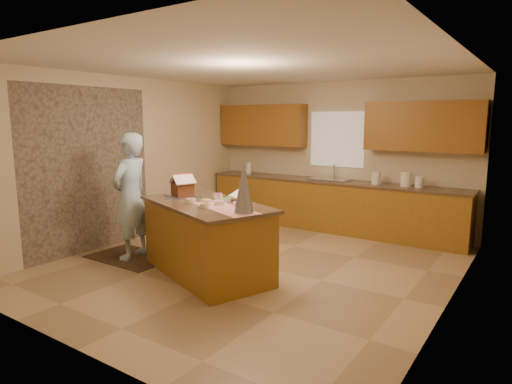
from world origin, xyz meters
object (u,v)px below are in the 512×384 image
island_base (207,240)px  gingerbread_house (183,187)px  boy (131,196)px  tinsel_tree (244,188)px

island_base → gingerbread_house: size_ratio=5.01×
boy → tinsel_tree: bearing=76.1°
boy → gingerbread_house: (0.78, 0.25, 0.17)m
island_base → boy: (-1.33, -0.09, 0.46)m
tinsel_tree → gingerbread_house: tinsel_tree is taller
tinsel_tree → boy: boy is taller
tinsel_tree → gingerbread_house: (-1.33, 0.40, -0.15)m
gingerbread_house → tinsel_tree: bearing=-16.8°
tinsel_tree → boy: size_ratio=0.31×
gingerbread_house → boy: bearing=-162.3°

